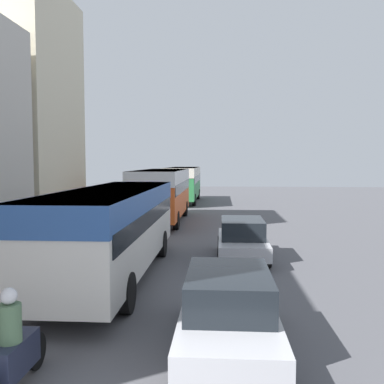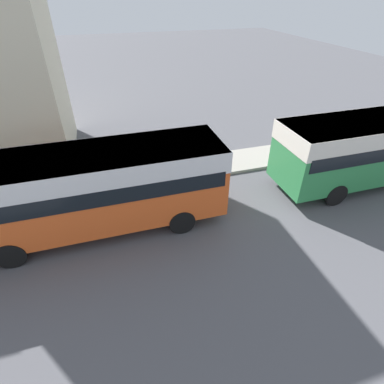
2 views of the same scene
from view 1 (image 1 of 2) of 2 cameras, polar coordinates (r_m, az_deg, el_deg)
name	(u,v)px [view 1 (image 1 of 2)]	position (r m, az deg, el deg)	size (l,w,h in m)	color
building_far_terrace	(7,114)	(24.12, -23.44, 9.55)	(6.02, 6.48, 12.22)	beige
bus_lead	(113,220)	(13.63, -10.49, -3.69)	(2.51, 10.08, 2.81)	silver
bus_following	(162,188)	(26.00, -4.05, 0.49)	(2.66, 9.46, 3.17)	#EA5B23
bus_third_in_line	(183,180)	(38.67, -1.16, 1.65)	(2.63, 10.26, 3.15)	#2D8447
motorcycle_behind_lead	(12,352)	(7.67, -22.82, -19.08)	(0.38, 2.24, 1.73)	#1E2338
car_crossing	(228,309)	(8.67, 4.89, -15.25)	(1.90, 4.48, 1.53)	#B7B7BC
car_far_curb	(242,238)	(16.29, 6.71, -6.14)	(1.85, 4.28, 1.51)	#B7B7BC
pedestrian_near_curb	(154,187)	(45.33, -5.12, 0.64)	(0.33, 0.33, 1.61)	#232838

